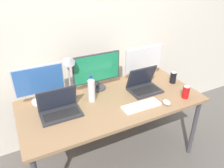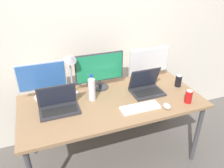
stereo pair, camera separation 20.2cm
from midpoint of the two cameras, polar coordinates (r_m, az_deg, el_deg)
The scene contains 14 objects.
ground_plane at distance 2.59m, azimuth 2.35°, elevation -18.21°, with size 16.00×16.00×0.00m, color #5B5651.
wall_back at distance 2.40m, azimuth -2.50°, elevation 14.43°, with size 7.00×0.08×2.60m, color silver.
work_desk at distance 2.14m, azimuth 2.71°, elevation -5.65°, with size 1.74×0.81×0.74m.
monitor_left at distance 2.13m, azimuth -15.24°, elevation 1.10°, with size 0.45×0.21×0.37m.
monitor_center at distance 2.22m, azimuth -0.67°, elevation 3.74°, with size 0.50×0.18×0.38m.
monitor_right at distance 2.47m, azimuth 12.03°, elevation 5.45°, with size 0.47×0.18×0.37m.
laptop_silver at distance 1.99m, azimuth -11.00°, elevation -5.44°, with size 0.35×0.22×0.23m.
laptop_secondary at distance 2.26m, azimuth 11.42°, elevation -0.80°, with size 0.32×0.24×0.25m.
keyboard_main at distance 2.02m, azimuth 10.24°, elevation -6.19°, with size 0.37×0.13×0.02m, color white.
mouse_by_keyboard at distance 2.09m, azimuth 16.87°, elevation -5.59°, with size 0.06×0.09×0.04m, color silver.
water_bottle at distance 2.06m, azimuth -2.52°, elevation -1.21°, with size 0.07×0.07×0.27m.
soda_can_near_keyboard at distance 2.46m, azimuth 19.23°, elevation 0.71°, with size 0.07×0.07×0.13m.
soda_can_by_laptop at distance 2.21m, azimuth 21.88°, elevation -3.15°, with size 0.07×0.07×0.13m.
desk_lamp at distance 2.04m, azimuth -7.88°, elevation 4.33°, with size 0.11×0.18×0.46m.
Camera 2 is at (-0.61, -1.66, 1.89)m, focal length 35.00 mm.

